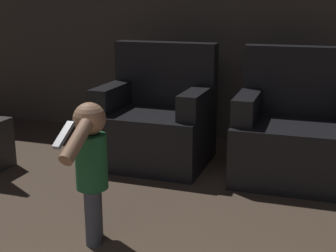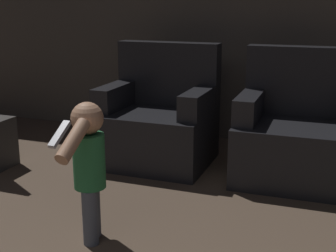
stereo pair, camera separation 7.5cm
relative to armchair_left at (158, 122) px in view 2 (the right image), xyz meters
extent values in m
cube|color=#51493F|center=(0.43, 0.89, 0.95)|extent=(8.40, 0.05, 2.60)
cube|color=black|center=(0.00, -0.06, -0.12)|extent=(0.91, 0.77, 0.45)
cube|color=black|center=(0.00, 0.25, 0.38)|extent=(0.90, 0.16, 0.54)
cube|color=black|center=(-0.37, -0.05, 0.21)|extent=(0.16, 0.61, 0.20)
cube|color=black|center=(0.37, -0.06, 0.21)|extent=(0.16, 0.61, 0.20)
cube|color=black|center=(1.15, -0.06, -0.12)|extent=(0.92, 0.79, 0.45)
cube|color=black|center=(1.15, 0.25, 0.38)|extent=(0.90, 0.18, 0.54)
cube|color=black|center=(0.78, -0.06, 0.21)|extent=(0.17, 0.61, 0.20)
cylinder|color=#474C56|center=(0.17, -1.47, -0.18)|extent=(0.09, 0.09, 0.33)
cylinder|color=#474C56|center=(0.13, -1.38, -0.18)|extent=(0.09, 0.09, 0.33)
cylinder|color=#236638|center=(0.15, -1.42, 0.13)|extent=(0.18, 0.18, 0.31)
sphere|color=#A37556|center=(0.15, -1.42, 0.38)|extent=(0.18, 0.18, 0.18)
cylinder|color=#A37556|center=(0.11, -1.32, 0.12)|extent=(0.07, 0.07, 0.26)
cylinder|color=#A37556|center=(0.19, -1.64, 0.32)|extent=(0.07, 0.26, 0.19)
cube|color=#99999E|center=(0.19, -1.75, 0.38)|extent=(0.04, 0.16, 0.10)
camera|label=1|loc=(1.35, -3.60, 1.00)|focal=50.00mm
camera|label=2|loc=(1.42, -3.57, 1.00)|focal=50.00mm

